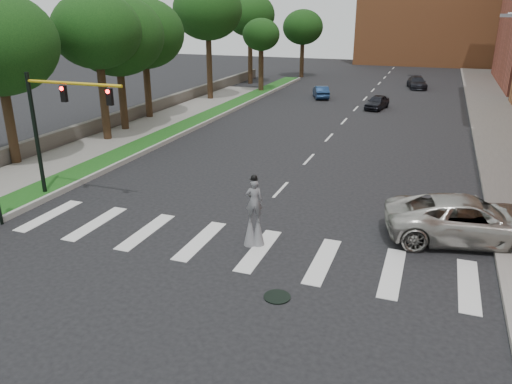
% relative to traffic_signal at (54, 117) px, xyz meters
% --- Properties ---
extents(ground_plane, '(160.00, 160.00, 0.00)m').
position_rel_traffic_signal_xyz_m(ground_plane, '(9.78, -3.00, -4.15)').
color(ground_plane, black).
rests_on(ground_plane, ground).
extents(grass_median, '(2.00, 60.00, 0.25)m').
position_rel_traffic_signal_xyz_m(grass_median, '(-1.72, 17.00, -4.03)').
color(grass_median, '#154814').
rests_on(grass_median, ground).
extents(median_curb, '(0.20, 60.00, 0.28)m').
position_rel_traffic_signal_xyz_m(median_curb, '(-0.67, 17.00, -4.01)').
color(median_curb, '#999993').
rests_on(median_curb, ground).
extents(sidewalk_left, '(4.00, 60.00, 0.18)m').
position_rel_traffic_signal_xyz_m(sidewalk_left, '(-4.72, 7.00, -4.06)').
color(sidewalk_left, slate).
rests_on(sidewalk_left, ground).
extents(sidewalk_right, '(5.00, 90.00, 0.18)m').
position_rel_traffic_signal_xyz_m(sidewalk_right, '(22.28, 22.00, -4.06)').
color(sidewalk_right, slate).
rests_on(sidewalk_right, ground).
extents(stone_wall, '(0.50, 56.00, 1.10)m').
position_rel_traffic_signal_xyz_m(stone_wall, '(-7.22, 19.00, -3.60)').
color(stone_wall, '#524E47').
rests_on(stone_wall, ground).
extents(manhole, '(0.90, 0.90, 0.04)m').
position_rel_traffic_signal_xyz_m(manhole, '(12.78, -5.00, -4.13)').
color(manhole, black).
rests_on(manhole, ground).
extents(building_backdrop, '(26.00, 14.00, 18.00)m').
position_rel_traffic_signal_xyz_m(building_backdrop, '(15.78, 75.00, 4.85)').
color(building_backdrop, '#BB6A3B').
rests_on(building_backdrop, ground).
extents(traffic_signal, '(5.30, 0.23, 6.20)m').
position_rel_traffic_signal_xyz_m(traffic_signal, '(0.00, 0.00, 0.00)').
color(traffic_signal, black).
rests_on(traffic_signal, ground).
extents(stilt_performer, '(0.82, 0.63, 2.99)m').
position_rel_traffic_signal_xyz_m(stilt_performer, '(10.71, -1.59, -2.95)').
color(stilt_performer, black).
rests_on(stilt_performer, ground).
extents(suv_crossing, '(7.11, 4.37, 1.84)m').
position_rel_traffic_signal_xyz_m(suv_crossing, '(18.78, 1.78, -3.23)').
color(suv_crossing, '#ABA8A1').
rests_on(suv_crossing, ground).
extents(car_near, '(2.21, 4.03, 1.30)m').
position_rel_traffic_signal_xyz_m(car_near, '(11.65, 29.49, -3.50)').
color(car_near, black).
rests_on(car_near, ground).
extents(car_mid, '(2.62, 4.14, 1.29)m').
position_rel_traffic_signal_xyz_m(car_mid, '(5.29, 33.67, -3.51)').
color(car_mid, navy).
rests_on(car_mid, ground).
extents(car_far, '(2.81, 4.97, 1.36)m').
position_rel_traffic_signal_xyz_m(car_far, '(14.45, 44.26, -3.47)').
color(car_far, black).
rests_on(car_far, ground).
extents(tree_2, '(5.97, 5.97, 10.13)m').
position_rel_traffic_signal_xyz_m(tree_2, '(-5.01, 10.58, 3.39)').
color(tree_2, black).
rests_on(tree_2, ground).
extents(tree_3, '(6.64, 6.64, 9.87)m').
position_rel_traffic_signal_xyz_m(tree_3, '(-6.25, 18.31, 2.86)').
color(tree_3, black).
rests_on(tree_3, ground).
extents(tree_4, '(6.82, 6.82, 11.72)m').
position_rel_traffic_signal_xyz_m(tree_4, '(-5.24, 28.57, 4.63)').
color(tree_4, black).
rests_on(tree_4, ground).
extents(tree_5, '(6.03, 6.03, 10.76)m').
position_rel_traffic_signal_xyz_m(tree_5, '(-5.60, 41.30, 4.00)').
color(tree_5, black).
rests_on(tree_5, ground).
extents(tree_6, '(4.08, 4.08, 8.01)m').
position_rel_traffic_signal_xyz_m(tree_6, '(-1.97, 35.08, 2.02)').
color(tree_6, black).
rests_on(tree_6, ground).
extents(tree_7, '(5.39, 5.39, 8.88)m').
position_rel_traffic_signal_xyz_m(tree_7, '(-1.12, 49.48, 2.39)').
color(tree_7, black).
rests_on(tree_7, ground).
extents(tree_8, '(6.88, 6.88, 10.04)m').
position_rel_traffic_signal_xyz_m(tree_8, '(-5.61, 13.69, 2.94)').
color(tree_8, black).
rests_on(tree_8, ground).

